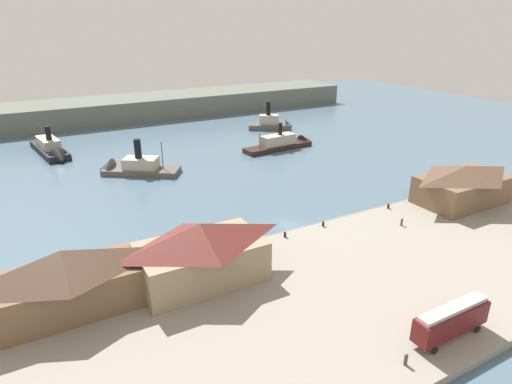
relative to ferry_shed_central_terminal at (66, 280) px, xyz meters
The scene contains 18 objects.
ground_plane 40.52m from the ferry_shed_central_terminal, 12.89° to the left, with size 320.00×320.00×0.00m, color slate.
quay_promenade 41.54m from the ferry_shed_central_terminal, 18.44° to the right, with size 110.00×36.00×1.20m, color gray.
seawall_edge 39.81m from the ferry_shed_central_terminal, ahead, with size 110.00×0.80×1.00m, color slate.
ferry_shed_central_terminal is the anchor object (origin of this frame).
ferry_shed_west_terminal 17.53m from the ferry_shed_central_terminal, ahead, with size 17.69×10.19×8.90m.
ferry_shed_east_terminal 74.41m from the ferry_shed_central_terminal, ahead, with size 18.46×11.13×7.74m.
street_tram 46.73m from the ferry_shed_central_terminal, 35.32° to the right, with size 10.54×2.50×4.28m.
pedestrian_walking_east 41.25m from the ferry_shed_central_terminal, 42.47° to the right, with size 0.39×0.39×1.58m.
pedestrian_near_cart 55.89m from the ferry_shed_central_terminal, ahead, with size 0.38×0.38×1.55m.
mooring_post_center_east 59.49m from the ferry_shed_central_terminal, ahead, with size 0.44×0.44×0.90m, color black.
mooring_post_center_west 89.65m from the ferry_shed_central_terminal, ahead, with size 0.44×0.44×0.90m, color black.
mooring_post_west 35.22m from the ferry_shed_central_terminal, ahead, with size 0.44×0.44×0.90m, color black.
mooring_post_east 43.43m from the ferry_shed_central_terminal, ahead, with size 0.44×0.44×0.90m, color black.
ferry_moored_east 57.24m from the ferry_shed_central_terminal, 68.66° to the left, with size 20.33×16.63×11.07m.
ferry_moored_west 86.09m from the ferry_shed_central_terminal, 38.90° to the left, with size 24.14×6.94×9.50m.
ferry_approaching_west 108.25m from the ferry_shed_central_terminal, 44.99° to the left, with size 16.18×12.31×11.30m.
ferry_departing_north 79.93m from the ferry_shed_central_terminal, 86.52° to the left, with size 9.29×25.26×10.00m.
far_headland 125.23m from the ferry_shed_central_terminal, 71.80° to the left, with size 180.00×24.00×8.00m, color #60665B.
Camera 1 is at (-40.48, -60.68, 35.82)m, focal length 30.24 mm.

